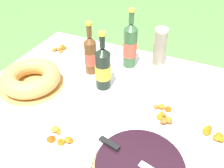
{
  "coord_description": "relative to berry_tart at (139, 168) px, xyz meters",
  "views": [
    {
      "loc": [
        0.34,
        -0.84,
        1.54
      ],
      "look_at": [
        -0.08,
        0.08,
        0.76
      ],
      "focal_mm": 40.0,
      "sensor_mm": 36.0,
      "label": 1
    }
  ],
  "objects": [
    {
      "name": "garden_table",
      "position": [
        -0.21,
        0.3,
        -0.09
      ],
      "size": [
        1.51,
        1.13,
        0.7
      ],
      "color": "brown",
      "rests_on": "ground_plane"
    },
    {
      "name": "tablecloth",
      "position": [
        -0.21,
        0.3,
        -0.04
      ],
      "size": [
        1.52,
        1.14,
        0.1
      ],
      "color": "white",
      "rests_on": "garden_table"
    },
    {
      "name": "berry_tart",
      "position": [
        0.0,
        0.0,
        0.0
      ],
      "size": [
        0.36,
        0.36,
        0.06
      ],
      "color": "#38383D",
      "rests_on": "tablecloth"
    },
    {
      "name": "serving_knife",
      "position": [
        -0.03,
        0.01,
        0.04
      ],
      "size": [
        0.37,
        0.11,
        0.01
      ],
      "rotation": [
        0.0,
        0.0,
        6.06
      ],
      "color": "silver",
      "rests_on": "berry_tart"
    },
    {
      "name": "bundt_cake",
      "position": [
        -0.71,
        0.27,
        0.02
      ],
      "size": [
        0.35,
        0.35,
        0.1
      ],
      "color": "tan",
      "rests_on": "tablecloth"
    },
    {
      "name": "cup_stack",
      "position": [
        -0.15,
        0.75,
        0.09
      ],
      "size": [
        0.07,
        0.07,
        0.24
      ],
      "color": "beige",
      "rests_on": "tablecloth"
    },
    {
      "name": "cider_bottle_green",
      "position": [
        -0.3,
        0.67,
        0.11
      ],
      "size": [
        0.08,
        0.08,
        0.35
      ],
      "color": "#2D562D",
      "rests_on": "tablecloth"
    },
    {
      "name": "cider_bottle_amber",
      "position": [
        -0.48,
        0.52,
        0.09
      ],
      "size": [
        0.07,
        0.07,
        0.31
      ],
      "color": "brown",
      "rests_on": "tablecloth"
    },
    {
      "name": "juice_bottle_red",
      "position": [
        -0.35,
        0.42,
        0.09
      ],
      "size": [
        0.08,
        0.08,
        0.32
      ],
      "color": "black",
      "rests_on": "tablecloth"
    },
    {
      "name": "snack_plate_near",
      "position": [
        -0.78,
        0.63,
        -0.02
      ],
      "size": [
        0.21,
        0.21,
        0.05
      ],
      "color": "white",
      "rests_on": "tablecloth"
    },
    {
      "name": "snack_plate_left",
      "position": [
        0.0,
        0.32,
        -0.01
      ],
      "size": [
        0.22,
        0.22,
        0.06
      ],
      "color": "white",
      "rests_on": "tablecloth"
    },
    {
      "name": "snack_plate_right",
      "position": [
        -0.35,
        0.0,
        -0.02
      ],
      "size": [
        0.23,
        0.23,
        0.05
      ],
      "color": "white",
      "rests_on": "tablecloth"
    },
    {
      "name": "snack_plate_far",
      "position": [
        0.25,
        0.29,
        -0.02
      ],
      "size": [
        0.21,
        0.21,
        0.06
      ],
      "color": "white",
      "rests_on": "tablecloth"
    }
  ]
}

